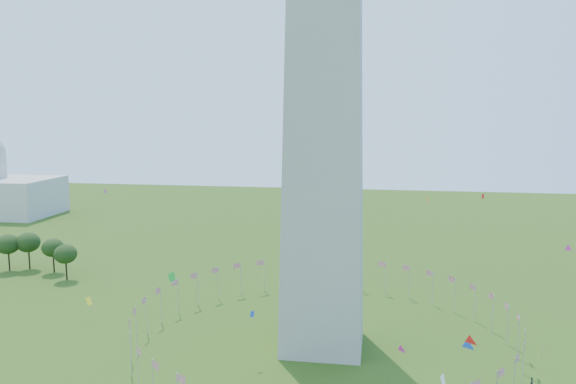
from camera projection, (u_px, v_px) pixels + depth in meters
The scene contains 3 objects.
flag_ring at pixel (323, 326), 120.45m from camera, with size 80.24×80.24×9.00m.
kites_aloft at pixel (418, 312), 91.09m from camera, with size 130.06×73.47×40.28m.
tree_line_west at pixel (0, 254), 176.67m from camera, with size 55.94×15.92×12.95m.
Camera 1 is at (11.01, -64.85, 50.13)m, focal length 35.00 mm.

